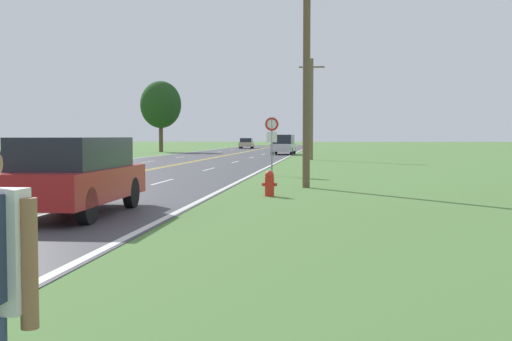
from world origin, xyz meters
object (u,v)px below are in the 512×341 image
Objects in this scene: fire_hydrant at (269,183)px; traffic_sign at (272,131)px; tree_left_verge at (161,105)px; car_red_van_approaching at (75,174)px; car_champagne_sedan_mid_far at (246,143)px; car_silver_van_mid_near at (283,144)px.

traffic_sign reaches higher than fire_hydrant.
traffic_sign is at bearing -68.82° from tree_left_verge.
tree_left_verge reaches higher than traffic_sign.
car_red_van_approaching is at bearing -76.96° from tree_left_verge.
car_champagne_sedan_mid_far is at bearing 98.36° from traffic_sign.
tree_left_verge is 1.64× the size of car_champagne_sedan_mid_far.
fire_hydrant is 0.15× the size of car_champagne_sedan_mid_far.
traffic_sign reaches higher than car_silver_van_mid_near.
traffic_sign is 31.22m from car_silver_van_mid_near.
car_red_van_approaching reaches higher than fire_hydrant.
tree_left_verge is at bearing 108.21° from fire_hydrant.
fire_hydrant is 51.91m from tree_left_verge.
traffic_sign is 0.33× the size of tree_left_verge.
car_red_van_approaching is (-2.92, -14.11, -0.99)m from traffic_sign.
car_silver_van_mid_near is at bearing 93.12° from traffic_sign.
fire_hydrant is 0.29× the size of traffic_sign.
tree_left_verge is (-15.39, 39.71, 3.15)m from traffic_sign.
tree_left_verge is at bearing -119.67° from car_silver_van_mid_near.
tree_left_verge reaches higher than fire_hydrant.
car_red_van_approaching is at bearing -128.14° from fire_hydrant.
traffic_sign reaches higher than car_red_van_approaching.
traffic_sign is 14.44m from car_red_van_approaching.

